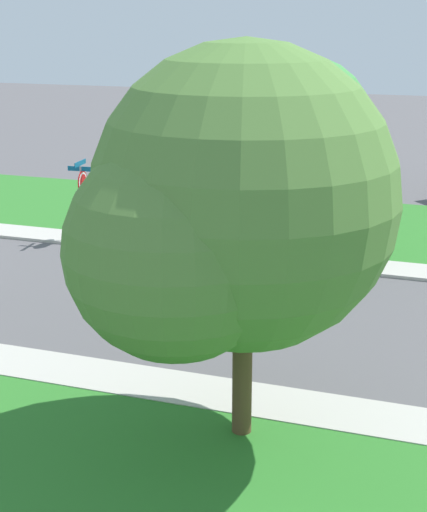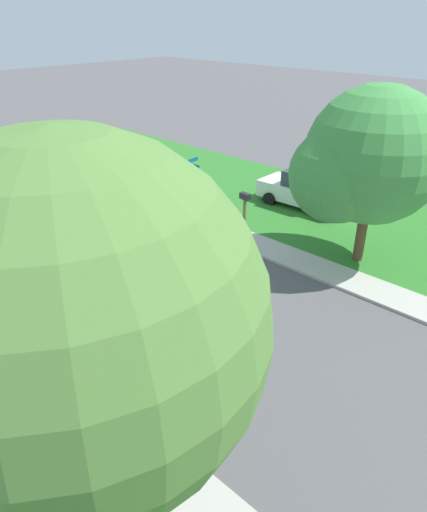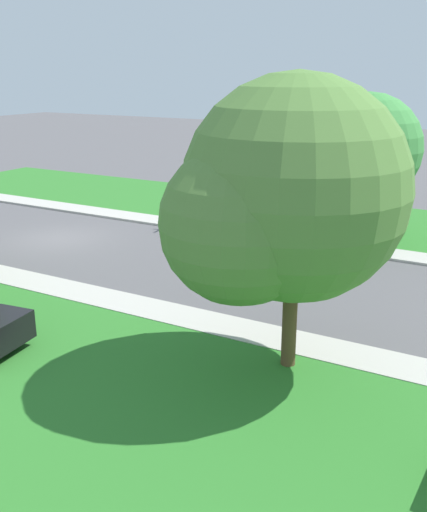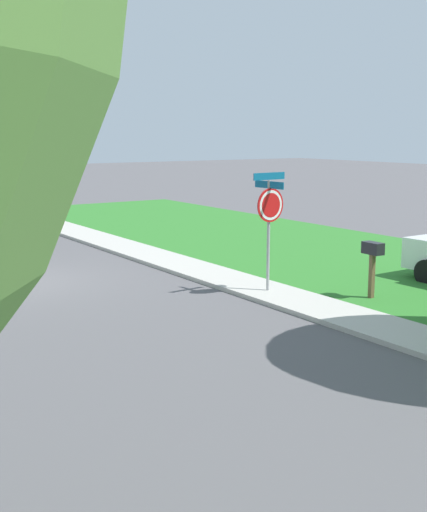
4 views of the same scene
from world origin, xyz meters
The scene contains 9 objects.
ground_plane centered at (0.00, 0.00, 0.00)m, with size 120.00×120.00×0.00m, color #565456.
sidewalk_east centered at (4.70, 12.00, 0.05)m, with size 1.40×56.00×0.10m, color #B7B2A8.
sidewalk_west centered at (-4.70, 12.00, 0.05)m, with size 1.40×56.00×0.10m, color #B7B2A8.
lawn_west centered at (-9.40, 12.00, 0.04)m, with size 8.00×56.00×0.08m, color #2D7528.
stop_sign_far_corner centered at (-4.68, 4.46, 1.89)m, with size 0.92×0.92×2.77m.
car_white_driveway_right centered at (-9.41, 7.17, 0.87)m, with size 2.14×4.35×1.76m.
tree_sidewalk_mid centered at (6.25, 13.09, 4.33)m, with size 5.61×5.22×7.11m.
tree_corner_large centered at (-5.96, 11.40, 3.81)m, with size 4.94×4.60×6.26m.
mailbox centered at (-6.18, 6.18, 1.01)m, with size 0.26×0.49×1.31m.
Camera 2 is at (8.42, 18.10, 8.18)m, focal length 32.63 mm.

